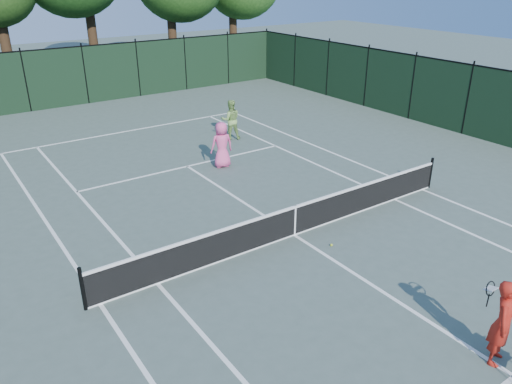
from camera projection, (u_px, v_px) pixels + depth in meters
ground at (294, 235)px, 13.85m from camera, size 90.00×90.00×0.00m
sideline_doubles_left at (100, 304)px, 11.01m from camera, size 0.10×23.77×0.01m
sideline_doubles_right at (422, 189)px, 16.70m from camera, size 0.10×23.77×0.01m
sideline_singles_left at (158, 284)px, 11.72m from camera, size 0.10×23.77×0.01m
sideline_singles_right at (395, 199)px, 15.99m from camera, size 0.10×23.77×0.01m
baseline_far at (131, 130)px, 22.76m from camera, size 10.97×0.10×0.01m
service_line_far at (187, 166)px, 18.65m from camera, size 8.23×0.10×0.01m
center_service_line at (294, 235)px, 13.85m from camera, size 0.10×12.80×0.01m
tennis_net at (295, 220)px, 13.66m from camera, size 11.69×0.09×1.06m
fence_far at (85, 76)px, 26.73m from camera, size 24.00×0.05×3.00m
coach at (503, 323)px, 9.09m from camera, size 0.80×0.86×1.74m
player_pink at (222, 145)px, 18.29m from camera, size 0.91×0.67×1.71m
player_green at (231, 120)px, 21.30m from camera, size 1.01×0.91×1.71m
loose_ball_near_cart at (493, 336)px, 9.99m from camera, size 0.07×0.07×0.07m
loose_ball_midcourt at (331, 245)px, 13.29m from camera, size 0.07×0.07×0.07m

